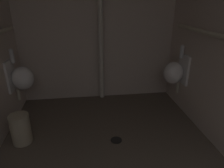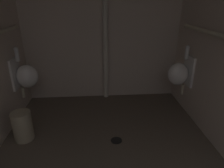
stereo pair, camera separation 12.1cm
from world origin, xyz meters
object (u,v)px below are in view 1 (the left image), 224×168
urinal_right_mid (175,72)px  standpipe_back_wall (101,27)px  waste_bin (21,129)px  urinal_left_mid (21,78)px  floor_drain (116,140)px

urinal_right_mid → standpipe_back_wall: standpipe_back_wall is taller
urinal_right_mid → waste_bin: size_ratio=2.02×
urinal_left_mid → floor_drain: (1.24, -0.77, -0.60)m
urinal_left_mid → standpipe_back_wall: (1.17, 0.43, 0.62)m
urinal_left_mid → waste_bin: urinal_left_mid is taller
urinal_left_mid → floor_drain: bearing=-32.0°
waste_bin → urinal_left_mid: bearing=98.6°
urinal_left_mid → waste_bin: size_ratio=2.02×
urinal_left_mid → standpipe_back_wall: bearing=20.4°
urinal_right_mid → standpipe_back_wall: (-1.07, 0.50, 0.62)m
urinal_right_mid → waste_bin: 2.26m
standpipe_back_wall → waste_bin: 1.84m
standpipe_back_wall → waste_bin: size_ratio=6.46×
floor_drain → waste_bin: waste_bin is taller
urinal_left_mid → urinal_right_mid: bearing=-1.7°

